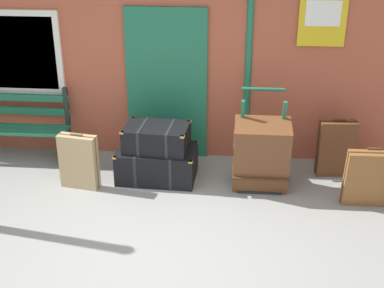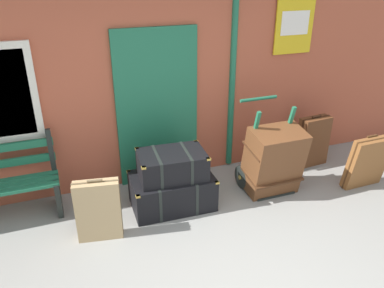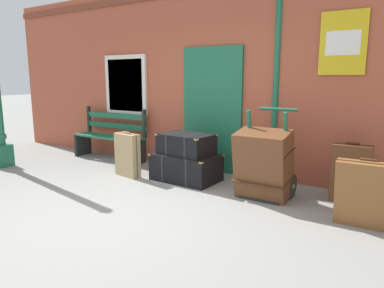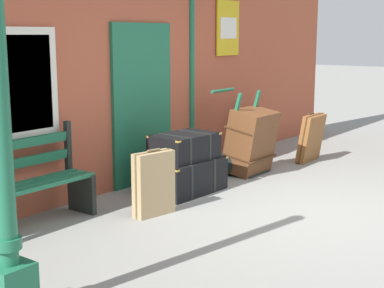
# 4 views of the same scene
# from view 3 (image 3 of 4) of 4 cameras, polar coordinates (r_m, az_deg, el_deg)

# --- Properties ---
(ground_plane) EXTENTS (60.00, 60.00, 0.00)m
(ground_plane) POSITION_cam_3_polar(r_m,az_deg,el_deg) (4.30, -12.62, -11.36)
(ground_plane) COLOR gray
(brick_facade) EXTENTS (10.40, 0.35, 3.20)m
(brick_facade) POSITION_cam_3_polar(r_m,az_deg,el_deg) (6.09, 4.50, 10.67)
(brick_facade) COLOR #AD5138
(brick_facade) RESTS_ON ground
(platform_bench) EXTENTS (1.60, 0.43, 1.01)m
(platform_bench) POSITION_cam_3_polar(r_m,az_deg,el_deg) (7.17, -13.03, 1.16)
(platform_bench) COLOR #1E6647
(platform_bench) RESTS_ON ground
(steamer_trunk_base) EXTENTS (1.03, 0.69, 0.43)m
(steamer_trunk_base) POSITION_cam_3_polar(r_m,az_deg,el_deg) (5.55, -0.96, -3.76)
(steamer_trunk_base) COLOR black
(steamer_trunk_base) RESTS_ON ground
(steamer_trunk_middle) EXTENTS (0.85, 0.61, 0.33)m
(steamer_trunk_middle) POSITION_cam_3_polar(r_m,az_deg,el_deg) (5.47, -0.94, -0.02)
(steamer_trunk_middle) COLOR black
(steamer_trunk_middle) RESTS_ON steamer_trunk_base
(porters_trolley) EXTENTS (0.71, 0.67, 1.18)m
(porters_trolley) POSITION_cam_3_polar(r_m,az_deg,el_deg) (4.96, 12.14, -5.05)
(porters_trolley) COLOR black
(porters_trolley) RESTS_ON ground
(large_brown_trunk) EXTENTS (0.70, 0.58, 0.94)m
(large_brown_trunk) POSITION_cam_3_polar(r_m,az_deg,el_deg) (4.75, 11.47, -3.21)
(large_brown_trunk) COLOR brown
(large_brown_trunk) RESTS_ON ground
(suitcase_cream) EXTENTS (0.49, 0.23, 0.79)m
(suitcase_cream) POSITION_cam_3_polar(r_m,az_deg,el_deg) (4.99, 24.21, -4.38)
(suitcase_cream) COLOR brown
(suitcase_cream) RESTS_ON ground
(suitcase_slate) EXTENTS (0.50, 0.24, 0.74)m
(suitcase_slate) POSITION_cam_3_polar(r_m,az_deg,el_deg) (5.85, -10.39, -1.76)
(suitcase_slate) COLOR tan
(suitcase_slate) RESTS_ON ground
(suitcase_charcoal) EXTENTS (0.61, 0.26, 0.77)m
(suitcase_charcoal) POSITION_cam_3_polar(r_m,az_deg,el_deg) (4.19, 26.17, -7.40)
(suitcase_charcoal) COLOR brown
(suitcase_charcoal) RESTS_ON ground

